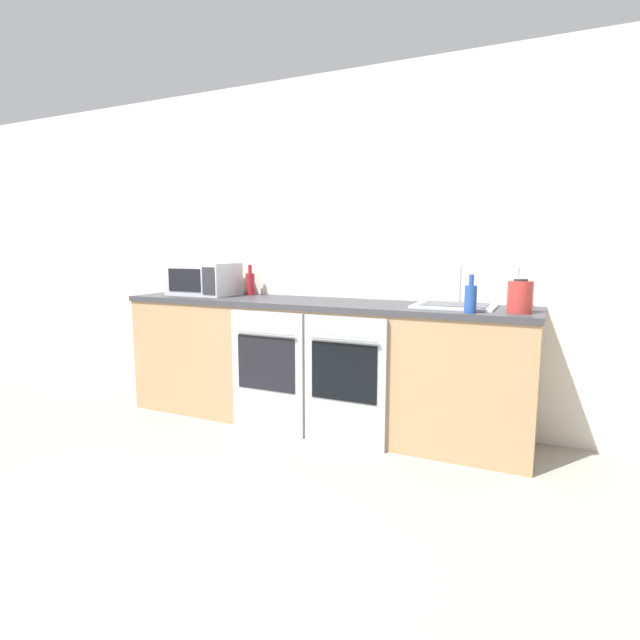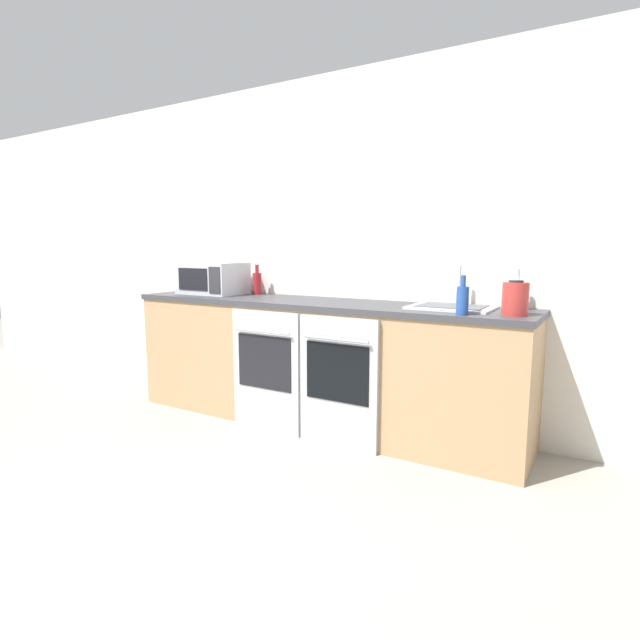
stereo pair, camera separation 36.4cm
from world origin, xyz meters
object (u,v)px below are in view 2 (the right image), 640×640
oven_right (338,382)px  microwave (213,278)px  bottle_blue (463,299)px  oven_left (266,370)px  kettle (515,299)px  sink (452,306)px  bottle_clear (516,294)px  bottle_red (257,283)px

oven_right → microwave: microwave is taller
microwave → bottle_blue: 2.18m
oven_left → bottle_blue: bearing=3.4°
oven_left → microwave: 1.07m
oven_left → oven_right: bearing=0.0°
kettle → sink: 0.43m
oven_right → bottle_clear: bearing=25.9°
sink → bottle_red: bearing=175.1°
oven_left → sink: sink is taller
microwave → bottle_clear: bearing=3.3°
microwave → kettle: (2.43, -0.13, -0.03)m
kettle → sink: sink is taller
oven_left → bottle_red: bearing=132.3°
sink → kettle: bearing=-19.1°
kettle → oven_right: bearing=-168.4°
oven_left → microwave: bearing=156.8°
bottle_blue → kettle: (0.26, 0.13, 0.01)m
bottle_clear → bottle_blue: bottle_clear is taller
bottle_clear → sink: bearing=-160.0°
microwave → oven_left: bearing=-23.2°
microwave → bottle_blue: size_ratio=2.29×
oven_right → kettle: (1.03, 0.21, 0.58)m
bottle_clear → bottle_red: bearing=179.6°
oven_left → sink: bearing=16.0°
oven_left → kettle: size_ratio=4.33×
bottle_blue → bottle_red: bottle_red is taller
bottle_clear → sink: size_ratio=0.50×
bottle_clear → oven_left: bearing=-163.1°
bottle_blue → bottle_red: 1.86m
oven_left → microwave: size_ratio=1.67×
bottle_blue → kettle: size_ratio=1.13×
oven_right → kettle: size_ratio=4.33×
bottle_blue → kettle: bearing=26.4°
microwave → bottle_clear: size_ratio=2.02×
bottle_blue → kettle: 0.29m
microwave → kettle: bearing=-3.2°
bottle_red → kettle: bottle_red is taller
sink → microwave: bearing=-179.9°
oven_right → bottle_clear: 1.25m
oven_left → bottle_blue: 1.48m
bottle_clear → oven_right: bearing=-154.1°
oven_right → oven_left: bearing=180.0°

